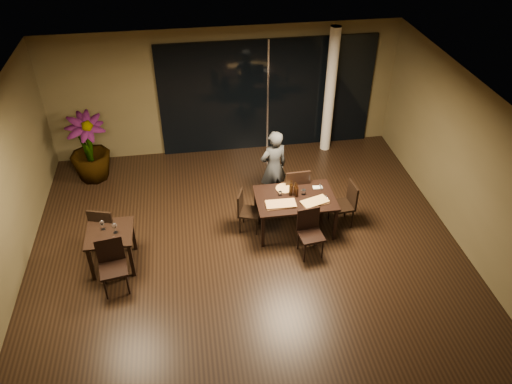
# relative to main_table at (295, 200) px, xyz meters

# --- Properties ---
(ground) EXTENTS (8.00, 8.00, 0.00)m
(ground) POSITION_rel_main_table_xyz_m (-1.00, -0.80, -0.68)
(ground) COLOR black
(ground) RESTS_ON ground
(wall_back) EXTENTS (8.00, 0.10, 3.00)m
(wall_back) POSITION_rel_main_table_xyz_m (-1.00, 3.25, 0.82)
(wall_back) COLOR brown
(wall_back) RESTS_ON ground
(wall_right) EXTENTS (0.10, 8.00, 3.00)m
(wall_right) POSITION_rel_main_table_xyz_m (3.05, -0.80, 0.82)
(wall_right) COLOR brown
(wall_right) RESTS_ON ground
(ceiling) EXTENTS (8.00, 8.00, 0.04)m
(ceiling) POSITION_rel_main_table_xyz_m (-1.00, -0.80, 2.34)
(ceiling) COLOR silver
(ceiling) RESTS_ON wall_back
(window_panel) EXTENTS (5.00, 0.06, 2.70)m
(window_panel) POSITION_rel_main_table_xyz_m (0.00, 3.16, 0.67)
(window_panel) COLOR black
(window_panel) RESTS_ON ground
(column) EXTENTS (0.24, 0.24, 3.00)m
(column) POSITION_rel_main_table_xyz_m (1.40, 2.85, 0.82)
(column) COLOR white
(column) RESTS_ON ground
(main_table) EXTENTS (1.50, 1.00, 0.75)m
(main_table) POSITION_rel_main_table_xyz_m (0.00, 0.00, 0.00)
(main_table) COLOR black
(main_table) RESTS_ON ground
(side_table) EXTENTS (0.80, 0.80, 0.75)m
(side_table) POSITION_rel_main_table_xyz_m (-3.40, -0.50, -0.05)
(side_table) COLOR black
(side_table) RESTS_ON ground
(chair_main_far) EXTENTS (0.50, 0.50, 1.04)m
(chair_main_far) POSITION_rel_main_table_xyz_m (0.13, 0.53, -0.09)
(chair_main_far) COLOR black
(chair_main_far) RESTS_ON ground
(chair_main_near) EXTENTS (0.47, 0.47, 0.91)m
(chair_main_near) POSITION_rel_main_table_xyz_m (0.13, -0.69, -0.16)
(chair_main_near) COLOR black
(chair_main_near) RESTS_ON ground
(chair_main_left) EXTENTS (0.50, 0.50, 0.85)m
(chair_main_left) POSITION_rel_main_table_xyz_m (-0.93, 0.13, -0.20)
(chair_main_left) COLOR black
(chair_main_left) RESTS_ON ground
(chair_main_right) EXTENTS (0.46, 0.46, 0.92)m
(chair_main_right) POSITION_rel_main_table_xyz_m (1.02, 0.01, -0.16)
(chair_main_right) COLOR black
(chair_main_right) RESTS_ON ground
(chair_side_far) EXTENTS (0.56, 0.56, 0.98)m
(chair_side_far) POSITION_rel_main_table_xyz_m (-3.54, -0.07, -0.13)
(chair_side_far) COLOR black
(chair_side_far) RESTS_ON ground
(chair_side_near) EXTENTS (0.51, 0.51, 0.97)m
(chair_side_near) POSITION_rel_main_table_xyz_m (-3.34, -1.04, -0.13)
(chair_side_near) COLOR black
(chair_side_near) RESTS_ON ground
(diner) EXTENTS (0.64, 0.52, 1.64)m
(diner) POSITION_rel_main_table_xyz_m (-0.24, 0.97, 0.15)
(diner) COLOR #2D2F32
(diner) RESTS_ON ground
(potted_plant) EXTENTS (1.09, 1.09, 1.54)m
(potted_plant) POSITION_rel_main_table_xyz_m (-4.07, 2.39, 0.09)
(potted_plant) COLOR #204717
(potted_plant) RESTS_ON ground
(pizza_board_left) EXTENTS (0.58, 0.30, 0.01)m
(pizza_board_left) POSITION_rel_main_table_xyz_m (-0.32, -0.19, 0.08)
(pizza_board_left) COLOR #482B17
(pizza_board_left) RESTS_ON main_table
(pizza_board_right) EXTENTS (0.55, 0.35, 0.01)m
(pizza_board_right) POSITION_rel_main_table_xyz_m (0.32, -0.22, 0.08)
(pizza_board_right) COLOR #4B2F18
(pizza_board_right) RESTS_ON main_table
(oblong_pizza_left) EXTENTS (0.54, 0.26, 0.02)m
(oblong_pizza_left) POSITION_rel_main_table_xyz_m (-0.32, -0.19, 0.10)
(oblong_pizza_left) COLOR #690909
(oblong_pizza_left) RESTS_ON pizza_board_left
(oblong_pizza_right) EXTENTS (0.54, 0.37, 0.02)m
(oblong_pizza_right) POSITION_rel_main_table_xyz_m (0.32, -0.22, 0.10)
(oblong_pizza_right) COLOR maroon
(oblong_pizza_right) RESTS_ON pizza_board_right
(round_pizza) EXTENTS (0.32, 0.32, 0.01)m
(round_pizza) POSITION_rel_main_table_xyz_m (-0.15, 0.30, 0.08)
(round_pizza) COLOR #B23813
(round_pizza) RESTS_ON main_table
(bottle_a) EXTENTS (0.07, 0.07, 0.33)m
(bottle_a) POSITION_rel_main_table_xyz_m (-0.07, 0.09, 0.24)
(bottle_a) COLOR black
(bottle_a) RESTS_ON main_table
(bottle_b) EXTENTS (0.06, 0.06, 0.28)m
(bottle_b) POSITION_rel_main_table_xyz_m (0.03, 0.03, 0.21)
(bottle_b) COLOR black
(bottle_b) RESTS_ON main_table
(bottle_c) EXTENTS (0.06, 0.06, 0.29)m
(bottle_c) POSITION_rel_main_table_xyz_m (0.01, 0.07, 0.22)
(bottle_c) COLOR black
(bottle_c) RESTS_ON main_table
(tumbler_left) EXTENTS (0.07, 0.07, 0.08)m
(tumbler_left) POSITION_rel_main_table_xyz_m (-0.27, 0.11, 0.12)
(tumbler_left) COLOR white
(tumbler_left) RESTS_ON main_table
(tumbler_right) EXTENTS (0.08, 0.08, 0.10)m
(tumbler_right) POSITION_rel_main_table_xyz_m (0.18, 0.08, 0.12)
(tumbler_right) COLOR white
(tumbler_right) RESTS_ON main_table
(napkin_near) EXTENTS (0.19, 0.12, 0.01)m
(napkin_near) POSITION_rel_main_table_xyz_m (0.50, -0.14, 0.08)
(napkin_near) COLOR white
(napkin_near) RESTS_ON main_table
(napkin_far) EXTENTS (0.19, 0.11, 0.01)m
(napkin_far) POSITION_rel_main_table_xyz_m (0.49, 0.24, 0.08)
(napkin_far) COLOR white
(napkin_far) RESTS_ON main_table
(wine_glass_a) EXTENTS (0.08, 0.08, 0.18)m
(wine_glass_a) POSITION_rel_main_table_xyz_m (-3.51, -0.40, 0.17)
(wine_glass_a) COLOR white
(wine_glass_a) RESTS_ON side_table
(wine_glass_b) EXTENTS (0.09, 0.09, 0.19)m
(wine_glass_b) POSITION_rel_main_table_xyz_m (-3.29, -0.52, 0.17)
(wine_glass_b) COLOR white
(wine_glass_b) RESTS_ON side_table
(side_napkin) EXTENTS (0.18, 0.12, 0.01)m
(side_napkin) POSITION_rel_main_table_xyz_m (-3.37, -0.73, 0.08)
(side_napkin) COLOR white
(side_napkin) RESTS_ON side_table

